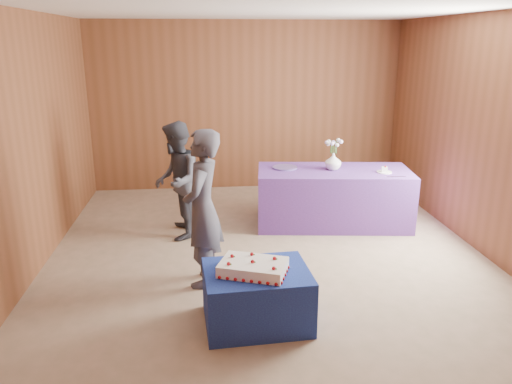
{
  "coord_description": "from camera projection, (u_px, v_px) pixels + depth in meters",
  "views": [
    {
      "loc": [
        -0.67,
        -5.13,
        2.4
      ],
      "look_at": [
        -0.14,
        0.1,
        0.79
      ],
      "focal_mm": 35.0,
      "sensor_mm": 36.0,
      "label": 1
    }
  ],
  "objects": [
    {
      "name": "ground",
      "position": [
        269.0,
        260.0,
        5.65
      ],
      "size": [
        6.0,
        6.0,
        0.0
      ],
      "primitive_type": "plane",
      "color": "gray",
      "rests_on": "ground"
    },
    {
      "name": "room_shell",
      "position": [
        270.0,
        100.0,
        5.12
      ],
      "size": [
        5.04,
        6.04,
        2.72
      ],
      "color": "brown",
      "rests_on": "ground"
    },
    {
      "name": "cake_table",
      "position": [
        257.0,
        297.0,
        4.35
      ],
      "size": [
        0.94,
        0.76,
        0.5
      ],
      "primitive_type": "cube",
      "rotation": [
        0.0,
        0.0,
        0.06
      ],
      "color": "#1B3C99",
      "rests_on": "ground"
    },
    {
      "name": "serving_table",
      "position": [
        333.0,
        197.0,
        6.68
      ],
      "size": [
        2.09,
        1.13,
        0.75
      ],
      "primitive_type": "cube",
      "rotation": [
        0.0,
        0.0,
        -0.12
      ],
      "color": "#663696",
      "rests_on": "ground"
    },
    {
      "name": "sheet_cake",
      "position": [
        253.0,
        267.0,
        4.22
      ],
      "size": [
        0.67,
        0.56,
        0.13
      ],
      "rotation": [
        0.0,
        0.0,
        -0.36
      ],
      "color": "silver",
      "rests_on": "cake_table"
    },
    {
      "name": "vase",
      "position": [
        333.0,
        161.0,
        6.56
      ],
      "size": [
        0.29,
        0.29,
        0.22
      ],
      "primitive_type": "imported",
      "rotation": [
        0.0,
        0.0,
        -0.51
      ],
      "color": "white",
      "rests_on": "serving_table"
    },
    {
      "name": "flower_spray",
      "position": [
        334.0,
        142.0,
        6.48
      ],
      "size": [
        0.23,
        0.24,
        0.18
      ],
      "color": "#295B24",
      "rests_on": "vase"
    },
    {
      "name": "platter",
      "position": [
        285.0,
        167.0,
        6.66
      ],
      "size": [
        0.41,
        0.41,
        0.02
      ],
      "primitive_type": "cylinder",
      "rotation": [
        0.0,
        0.0,
        -0.26
      ],
      "color": "#58458B",
      "rests_on": "serving_table"
    },
    {
      "name": "plate",
      "position": [
        384.0,
        172.0,
        6.44
      ],
      "size": [
        0.22,
        0.22,
        0.01
      ],
      "primitive_type": "cylinder",
      "rotation": [
        0.0,
        0.0,
        -0.17
      ],
      "color": "white",
      "rests_on": "serving_table"
    },
    {
      "name": "cake_slice",
      "position": [
        385.0,
        169.0,
        6.43
      ],
      "size": [
        0.09,
        0.08,
        0.09
      ],
      "rotation": [
        0.0,
        0.0,
        -0.27
      ],
      "color": "silver",
      "rests_on": "plate"
    },
    {
      "name": "knife",
      "position": [
        396.0,
        177.0,
        6.25
      ],
      "size": [
        0.26,
        0.03,
        0.0
      ],
      "primitive_type": "cube",
      "rotation": [
        0.0,
        0.0,
        -0.03
      ],
      "color": "#B4B4B9",
      "rests_on": "serving_table"
    },
    {
      "name": "guest_left",
      "position": [
        203.0,
        209.0,
        4.92
      ],
      "size": [
        0.52,
        0.66,
        1.59
      ],
      "primitive_type": "imported",
      "rotation": [
        0.0,
        0.0,
        -1.83
      ],
      "color": "#3D3C47",
      "rests_on": "ground"
    },
    {
      "name": "guest_right",
      "position": [
        177.0,
        181.0,
        6.14
      ],
      "size": [
        0.56,
        0.71,
        1.46
      ],
      "primitive_type": "imported",
      "rotation": [
        0.0,
        0.0,
        -1.58
      ],
      "color": "#353640",
      "rests_on": "ground"
    }
  ]
}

